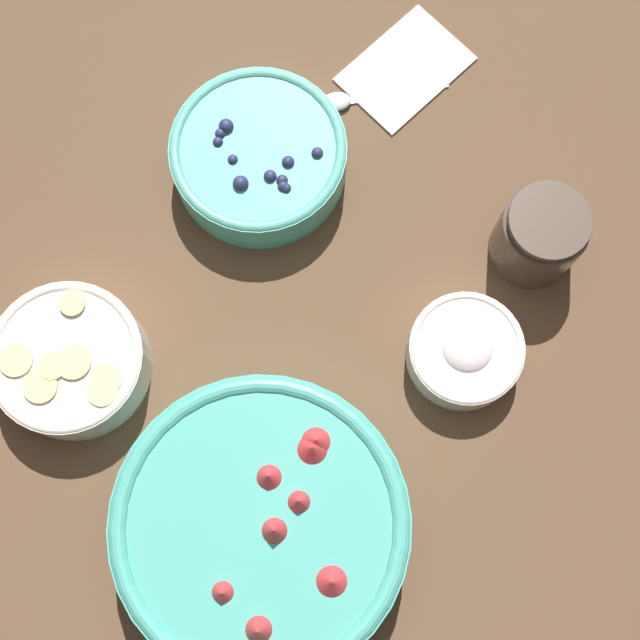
{
  "coord_description": "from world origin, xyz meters",
  "views": [
    {
      "loc": [
        0.23,
        0.12,
        0.86
      ],
      "look_at": [
        0.04,
        0.05,
        0.04
      ],
      "focal_mm": 50.0,
      "sensor_mm": 36.0,
      "label": 1
    }
  ],
  "objects_px": {
    "bowl_cream": "(465,351)",
    "jar_chocolate": "(539,237)",
    "bowl_blueberries": "(259,156)",
    "bowl_bananas": "(70,361)",
    "bowl_strawberries": "(262,525)"
  },
  "relations": [
    {
      "from": "bowl_cream",
      "to": "jar_chocolate",
      "type": "relative_size",
      "value": 1.27
    },
    {
      "from": "bowl_blueberries",
      "to": "bowl_bananas",
      "type": "distance_m",
      "value": 0.27
    },
    {
      "from": "bowl_blueberries",
      "to": "jar_chocolate",
      "type": "bearing_deg",
      "value": 92.0
    },
    {
      "from": "bowl_strawberries",
      "to": "bowl_blueberries",
      "type": "distance_m",
      "value": 0.36
    },
    {
      "from": "jar_chocolate",
      "to": "bowl_cream",
      "type": "bearing_deg",
      "value": -13.79
    },
    {
      "from": "bowl_blueberries",
      "to": "jar_chocolate",
      "type": "distance_m",
      "value": 0.29
    },
    {
      "from": "bowl_strawberries",
      "to": "bowl_bananas",
      "type": "xyz_separation_m",
      "value": [
        -0.08,
        -0.23,
        -0.01
      ]
    },
    {
      "from": "bowl_strawberries",
      "to": "bowl_cream",
      "type": "relative_size",
      "value": 2.42
    },
    {
      "from": "bowl_blueberries",
      "to": "jar_chocolate",
      "type": "relative_size",
      "value": 2.04
    },
    {
      "from": "bowl_cream",
      "to": "bowl_strawberries",
      "type": "bearing_deg",
      "value": -29.62
    },
    {
      "from": "bowl_bananas",
      "to": "bowl_blueberries",
      "type": "bearing_deg",
      "value": 159.95
    },
    {
      "from": "bowl_bananas",
      "to": "bowl_cream",
      "type": "distance_m",
      "value": 0.38
    },
    {
      "from": "bowl_blueberries",
      "to": "bowl_bananas",
      "type": "relative_size",
      "value": 1.22
    },
    {
      "from": "bowl_bananas",
      "to": "bowl_cream",
      "type": "xyz_separation_m",
      "value": [
        -0.14,
        0.35,
        -0.01
      ]
    },
    {
      "from": "bowl_strawberries",
      "to": "jar_chocolate",
      "type": "relative_size",
      "value": 3.08
    }
  ]
}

